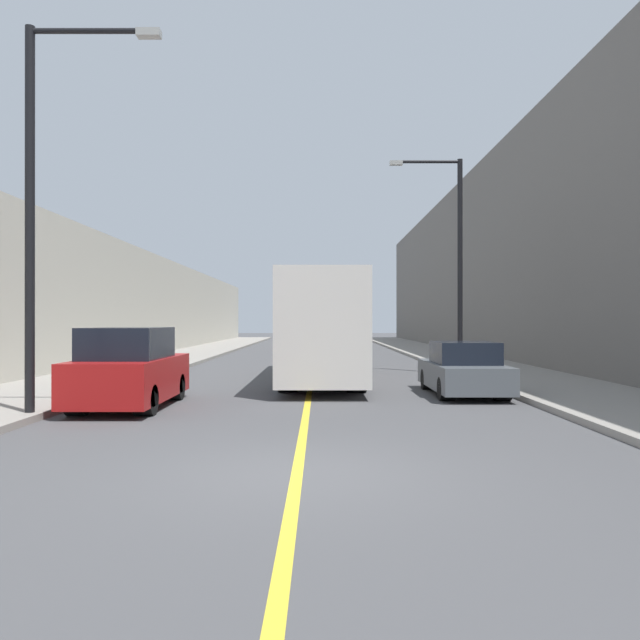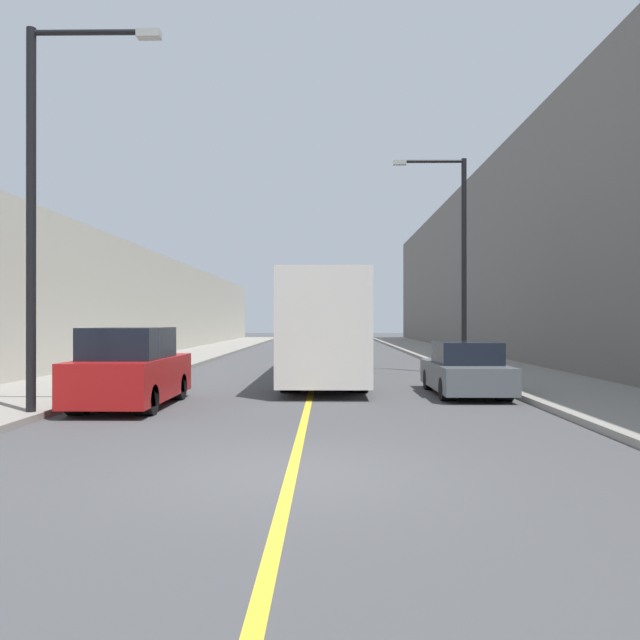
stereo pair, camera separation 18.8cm
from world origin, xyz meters
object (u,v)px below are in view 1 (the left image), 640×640
at_px(car_right_near, 466,371).
at_px(street_lamp_right, 457,250).
at_px(street_lamp_left, 45,192).
at_px(parked_suv_left, 133,370).
at_px(bus, 325,327).

relative_size(car_right_near, street_lamp_right, 0.52).
bearing_deg(street_lamp_left, street_lamp_right, 45.44).
bearing_deg(street_lamp_right, parked_suv_left, -136.00).
height_order(bus, street_lamp_left, street_lamp_left).
bearing_deg(street_lamp_right, car_right_near, -100.10).
relative_size(parked_suv_left, car_right_near, 1.02).
height_order(bus, parked_suv_left, bus).
xyz_separation_m(bus, street_lamp_left, (-5.93, -8.58, 2.91)).
distance_m(bus, parked_suv_left, 8.25).
height_order(parked_suv_left, street_lamp_left, street_lamp_left).
height_order(car_right_near, street_lamp_left, street_lamp_left).
distance_m(car_right_near, street_lamp_right, 8.21).
xyz_separation_m(street_lamp_left, street_lamp_right, (11.11, 11.28, 0.07)).
bearing_deg(car_right_near, street_lamp_right, 79.90).
distance_m(parked_suv_left, car_right_near, 8.93).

